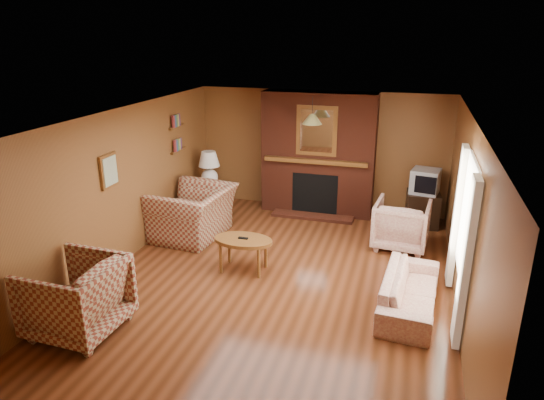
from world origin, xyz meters
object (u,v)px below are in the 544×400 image
(fireplace, at_px, (318,155))
(table_lamp, at_px, (209,167))
(plaid_loveseat, at_px, (193,213))
(floral_armchair, at_px, (401,224))
(side_table, at_px, (211,198))
(tv_stand, at_px, (422,209))
(plaid_armchair, at_px, (76,297))
(coffee_table, at_px, (243,243))
(crt_tv, at_px, (425,181))
(floral_sofa, at_px, (410,291))

(fireplace, xyz_separation_m, table_lamp, (-2.10, -0.53, -0.26))
(plaid_loveseat, height_order, floral_armchair, plaid_loveseat)
(side_table, bearing_deg, tv_stand, 4.82)
(fireplace, height_order, tv_stand, fireplace)
(plaid_armchair, xyz_separation_m, side_table, (-0.15, 4.39, -0.21))
(fireplace, bearing_deg, plaid_loveseat, -134.79)
(floral_armchair, height_order, coffee_table, floral_armchair)
(floral_armchair, height_order, table_lamp, table_lamp)
(tv_stand, relative_size, crt_tv, 1.14)
(table_lamp, xyz_separation_m, crt_tv, (4.15, 0.34, -0.05))
(floral_sofa, bearing_deg, side_table, 60.01)
(plaid_loveseat, distance_m, coffee_table, 1.62)
(coffee_table, xyz_separation_m, side_table, (-1.54, 2.32, -0.19))
(crt_tv, bearing_deg, tv_stand, 90.00)
(floral_sofa, xyz_separation_m, coffee_table, (-2.46, 0.41, 0.21))
(side_table, bearing_deg, crt_tv, 4.74)
(tv_stand, bearing_deg, floral_sofa, -96.99)
(plaid_armchair, relative_size, floral_armchair, 1.15)
(table_lamp, bearing_deg, fireplace, 14.29)
(fireplace, distance_m, side_table, 2.35)
(plaid_armchair, distance_m, floral_armchair, 5.15)
(floral_armchair, xyz_separation_m, crt_tv, (0.34, 1.11, 0.46))
(fireplace, relative_size, floral_sofa, 1.41)
(plaid_loveseat, height_order, side_table, plaid_loveseat)
(plaid_loveseat, xyz_separation_m, side_table, (-0.25, 1.33, -0.18))
(coffee_table, xyz_separation_m, crt_tv, (2.61, 2.66, 0.41))
(coffee_table, bearing_deg, plaid_armchair, -123.72)
(coffee_table, bearing_deg, crt_tv, 45.52)
(floral_sofa, height_order, tv_stand, tv_stand)
(coffee_table, height_order, tv_stand, tv_stand)
(table_lamp, bearing_deg, tv_stand, 4.82)
(plaid_loveseat, height_order, table_lamp, table_lamp)
(plaid_armchair, height_order, floral_sofa, plaid_armchair)
(side_table, bearing_deg, coffee_table, -56.46)
(plaid_armchair, xyz_separation_m, crt_tv, (4.00, 4.74, 0.40))
(table_lamp, xyz_separation_m, tv_stand, (4.15, 0.35, -0.60))
(coffee_table, xyz_separation_m, table_lamp, (-1.54, 2.32, 0.46))
(floral_sofa, bearing_deg, tv_stand, 1.50)
(plaid_loveseat, relative_size, side_table, 2.58)
(tv_stand, bearing_deg, floral_armchair, -111.37)
(plaid_loveseat, height_order, coffee_table, plaid_loveseat)
(plaid_loveseat, xyz_separation_m, table_lamp, (-0.25, 1.33, 0.48))
(floral_armchair, bearing_deg, plaid_loveseat, 14.50)
(plaid_loveseat, height_order, tv_stand, plaid_loveseat)
(plaid_loveseat, xyz_separation_m, coffee_table, (1.29, -0.99, 0.01))
(plaid_armchair, distance_m, floral_sofa, 4.20)
(table_lamp, bearing_deg, crt_tv, 4.74)
(plaid_loveseat, relative_size, floral_armchair, 1.53)
(coffee_table, bearing_deg, plaid_loveseat, 142.46)
(floral_armchair, xyz_separation_m, table_lamp, (-3.81, 0.76, 0.51))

